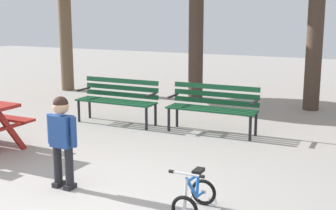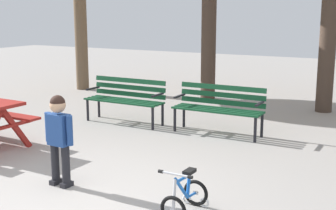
{
  "view_description": "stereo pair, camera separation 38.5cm",
  "coord_description": "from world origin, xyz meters",
  "px_view_note": "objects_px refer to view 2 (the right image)",
  "views": [
    {
      "loc": [
        3.2,
        -3.93,
        2.15
      ],
      "look_at": [
        0.46,
        1.84,
        0.85
      ],
      "focal_mm": 50.05,
      "sensor_mm": 36.0,
      "label": 1
    },
    {
      "loc": [
        3.54,
        -3.76,
        2.15
      ],
      "look_at": [
        0.46,
        1.84,
        0.85
      ],
      "focal_mm": 50.05,
      "sensor_mm": 36.0,
      "label": 2
    }
  ],
  "objects_px": {
    "kids_bicycle": "(185,196)",
    "child_standing": "(59,133)",
    "park_bench_far_left": "(126,97)",
    "park_bench_left": "(219,105)"
  },
  "relations": [
    {
      "from": "park_bench_left",
      "to": "child_standing",
      "type": "height_order",
      "value": "child_standing"
    },
    {
      "from": "kids_bicycle",
      "to": "park_bench_far_left",
      "type": "bearing_deg",
      "value": 132.18
    },
    {
      "from": "child_standing",
      "to": "kids_bicycle",
      "type": "bearing_deg",
      "value": -0.04
    },
    {
      "from": "park_bench_far_left",
      "to": "kids_bicycle",
      "type": "bearing_deg",
      "value": -47.82
    },
    {
      "from": "park_bench_left",
      "to": "kids_bicycle",
      "type": "distance_m",
      "value": 3.45
    },
    {
      "from": "child_standing",
      "to": "park_bench_far_left",
      "type": "bearing_deg",
      "value": 109.98
    },
    {
      "from": "park_bench_far_left",
      "to": "child_standing",
      "type": "bearing_deg",
      "value": -70.02
    },
    {
      "from": "kids_bicycle",
      "to": "child_standing",
      "type": "bearing_deg",
      "value": 179.96
    },
    {
      "from": "child_standing",
      "to": "kids_bicycle",
      "type": "xyz_separation_m",
      "value": [
        1.73,
        -0.0,
        -0.48
      ]
    },
    {
      "from": "park_bench_far_left",
      "to": "park_bench_left",
      "type": "relative_size",
      "value": 1.0
    }
  ]
}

